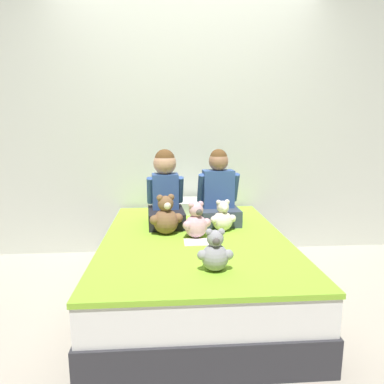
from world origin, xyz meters
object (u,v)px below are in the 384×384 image
(child_on_left, at_px, (165,193))
(teddy_bear_held_by_right_child, at_px, (223,218))
(bed, at_px, (195,266))
(teddy_bear_held_by_left_child, at_px, (166,217))
(teddy_bear_between_children, at_px, (196,222))
(teddy_bear_at_foot_of_bed, at_px, (215,253))
(pillow_at_headboard, at_px, (188,206))
(sign_card, at_px, (199,242))
(child_on_right, at_px, (218,193))

(child_on_left, xyz_separation_m, teddy_bear_held_by_right_child, (0.44, -0.23, -0.16))
(bed, height_order, teddy_bear_held_by_right_child, teddy_bear_held_by_right_child)
(teddy_bear_held_by_left_child, bearing_deg, teddy_bear_between_children, -39.24)
(teddy_bear_held_by_left_child, distance_m, teddy_bear_held_by_right_child, 0.44)
(teddy_bear_at_foot_of_bed, height_order, pillow_at_headboard, teddy_bear_at_foot_of_bed)
(teddy_bear_held_by_right_child, bearing_deg, teddy_bear_at_foot_of_bed, -113.54)
(sign_card, bearing_deg, teddy_bear_held_by_left_child, 137.66)
(teddy_bear_held_by_right_child, bearing_deg, teddy_bear_between_children, -157.48)
(teddy_bear_held_by_right_child, bearing_deg, pillow_at_headboard, 98.63)
(child_on_right, bearing_deg, bed, -126.53)
(bed, distance_m, child_on_right, 0.64)
(bed, relative_size, teddy_bear_held_by_left_child, 6.22)
(child_on_right, bearing_deg, teddy_bear_held_by_right_child, -92.87)
(teddy_bear_at_foot_of_bed, distance_m, pillow_at_headboard, 1.36)
(child_on_right, height_order, teddy_bear_held_by_left_child, child_on_right)
(child_on_left, distance_m, teddy_bear_held_by_right_child, 0.52)
(teddy_bear_held_by_left_child, height_order, teddy_bear_between_children, teddy_bear_held_by_left_child)
(child_on_right, distance_m, teddy_bear_between_children, 0.45)
(teddy_bear_held_by_left_child, height_order, sign_card, teddy_bear_held_by_left_child)
(teddy_bear_between_children, bearing_deg, pillow_at_headboard, 68.20)
(teddy_bear_between_children, bearing_deg, child_on_left, 98.06)
(bed, height_order, child_on_right, child_on_right)
(teddy_bear_at_foot_of_bed, height_order, sign_card, teddy_bear_at_foot_of_bed)
(teddy_bear_between_children, xyz_separation_m, sign_card, (0.01, -0.11, -0.11))
(child_on_right, relative_size, teddy_bear_between_children, 2.31)
(bed, bearing_deg, sign_card, -80.79)
(teddy_bear_between_children, relative_size, sign_card, 1.26)
(child_on_left, height_order, teddy_bear_held_by_left_child, child_on_left)
(child_on_right, bearing_deg, pillow_at_headboard, 115.37)
(child_on_left, bearing_deg, child_on_right, -4.87)
(teddy_bear_held_by_right_child, xyz_separation_m, sign_card, (-0.20, -0.25, -0.10))
(child_on_left, distance_m, teddy_bear_between_children, 0.46)
(child_on_right, height_order, teddy_bear_held_by_right_child, child_on_right)
(bed, xyz_separation_m, child_on_right, (0.22, 0.34, 0.49))
(sign_card, bearing_deg, child_on_right, 66.91)
(bed, distance_m, teddy_bear_at_foot_of_bed, 0.70)
(child_on_right, xyz_separation_m, teddy_bear_at_foot_of_bed, (-0.16, -0.95, -0.15))
(teddy_bear_at_foot_of_bed, bearing_deg, teddy_bear_held_by_left_child, 112.33)
(child_on_left, bearing_deg, sign_card, -68.08)
(teddy_bear_held_by_right_child, xyz_separation_m, teddy_bear_between_children, (-0.22, -0.14, 0.01))
(child_on_right, xyz_separation_m, teddy_bear_between_children, (-0.22, -0.37, -0.14))
(child_on_right, height_order, sign_card, child_on_right)
(child_on_left, height_order, sign_card, child_on_left)
(child_on_left, relative_size, pillow_at_headboard, 1.10)
(teddy_bear_between_children, distance_m, sign_card, 0.16)
(child_on_left, bearing_deg, teddy_bear_held_by_left_child, -93.18)
(teddy_bear_between_children, bearing_deg, bed, 89.62)
(pillow_at_headboard, bearing_deg, teddy_bear_held_by_left_child, -107.17)
(child_on_left, relative_size, sign_card, 2.92)
(bed, height_order, teddy_bear_at_foot_of_bed, teddy_bear_at_foot_of_bed)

